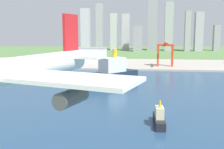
# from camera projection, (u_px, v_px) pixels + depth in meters

# --- Properties ---
(ground_plane) EXTENTS (2400.00, 2400.00, 0.00)m
(ground_plane) POSITION_uv_depth(u_px,v_px,m) (118.00, 89.00, 249.59)
(ground_plane) COLOR #557C44
(water_bay) EXTENTS (840.00, 360.00, 0.15)m
(water_bay) POSITION_uv_depth(u_px,v_px,m) (110.00, 107.00, 190.69)
(water_bay) COLOR navy
(water_bay) RESTS_ON ground
(industrial_pier) EXTENTS (840.00, 140.00, 2.50)m
(industrial_pier) POSITION_uv_depth(u_px,v_px,m) (129.00, 64.00, 435.87)
(industrial_pier) COLOR #A9A195
(industrial_pier) RESTS_ON ground
(airplane_landing) EXTENTS (33.91, 38.51, 11.25)m
(airplane_landing) POSITION_uv_depth(u_px,v_px,m) (3.00, 73.00, 33.53)
(airplane_landing) COLOR white
(tugboat_small) EXTENTS (6.17, 23.60, 14.44)m
(tugboat_small) POSITION_uv_depth(u_px,v_px,m) (159.00, 118.00, 151.63)
(tugboat_small) COLOR black
(tugboat_small) RESTS_ON water_bay
(cargo_ship) EXTENTS (59.85, 63.65, 33.84)m
(cargo_ship) POSITION_uv_depth(u_px,v_px,m) (110.00, 73.00, 280.88)
(cargo_ship) COLOR #192838
(cargo_ship) RESTS_ON water_bay
(port_crane_red) EXTENTS (22.79, 42.98, 34.61)m
(port_crane_red) POSITION_uv_depth(u_px,v_px,m) (165.00, 49.00, 390.95)
(port_crane_red) COLOR red
(port_crane_red) RESTS_ON industrial_pier
(warehouse_main) EXTENTS (55.47, 31.16, 23.14)m
(warehouse_main) POSITION_uv_depth(u_px,v_px,m) (89.00, 55.00, 457.96)
(warehouse_main) COLOR silver
(warehouse_main) RESTS_ON industrial_pier
(distant_skyline) EXTENTS (386.45, 77.49, 143.56)m
(distant_skyline) POSITION_uv_depth(u_px,v_px,m) (143.00, 30.00, 762.48)
(distant_skyline) COLOR #B8B5C5
(distant_skyline) RESTS_ON ground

